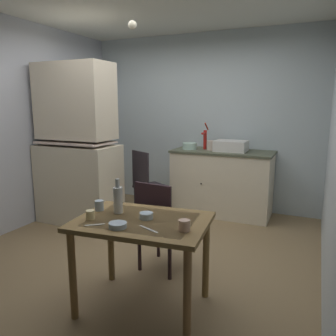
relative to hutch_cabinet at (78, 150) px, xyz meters
name	(u,v)px	position (x,y,z in m)	size (l,w,h in m)	color
ground_plane	(144,250)	(1.24, -0.47, -0.99)	(4.80, 4.80, 0.00)	olive
wall_back	(202,122)	(1.24, 1.48, 0.33)	(3.70, 0.10, 2.63)	silver
wall_left	(13,126)	(-0.61, -0.47, 0.33)	(0.10, 3.90, 2.63)	silver
hutch_cabinet	(78,150)	(0.00, 0.00, 0.00)	(1.08, 0.58, 2.11)	beige
counter_cabinet	(222,182)	(1.68, 1.11, -0.52)	(1.43, 0.64, 0.93)	beige
sink_basin	(231,146)	(1.80, 1.11, 0.03)	(0.44, 0.34, 0.15)	silver
hand_pump	(205,138)	(1.40, 1.15, 0.12)	(0.05, 0.27, 0.39)	#B21E19
mixing_bowl_counter	(190,146)	(1.20, 1.06, 0.00)	(0.21, 0.21, 0.09)	#ADD1C1
stoneware_crock	(211,145)	(1.51, 1.09, 0.02)	(0.11, 0.11, 0.14)	beige
dining_table	(142,233)	(1.74, -1.39, -0.36)	(1.07, 0.82, 0.73)	olive
chair_far_side	(160,224)	(1.60, -0.80, -0.51)	(0.44, 0.44, 0.89)	#2E1E21
chair_by_counter	(147,183)	(0.75, 0.55, -0.49)	(0.54, 0.54, 0.95)	#292227
serving_bowl_wide	(118,225)	(1.66, -1.61, -0.24)	(0.13, 0.13, 0.04)	#9EB2C6
soup_bowl_small	(146,216)	(1.76, -1.36, -0.23)	(0.10, 0.10, 0.05)	#9EB2C6
mug_dark	(99,205)	(1.31, -1.34, -0.21)	(0.07, 0.07, 0.08)	#9EB2C6
teacup_cream	(90,215)	(1.37, -1.55, -0.22)	(0.07, 0.07, 0.07)	beige
mug_tall	(184,225)	(2.11, -1.47, -0.22)	(0.08, 0.08, 0.08)	tan
glass_bottle	(118,199)	(1.49, -1.33, -0.14)	(0.07, 0.07, 0.28)	#B7BCC1
table_knife	(149,229)	(1.88, -1.55, -0.25)	(0.19, 0.02, 0.01)	silver
teaspoon_near_bowl	(95,225)	(1.48, -1.64, -0.25)	(0.14, 0.02, 0.01)	beige
pendant_bulb	(132,25)	(1.26, -0.66, 1.33)	(0.08, 0.08, 0.08)	#F9EFCC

